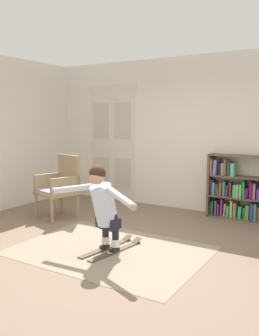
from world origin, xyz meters
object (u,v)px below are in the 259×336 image
wicker_chair (60,185)px  skis_pair (112,248)px  person_skier (103,203)px  bookshelf (252,194)px

wicker_chair → skis_pair: 2.00m
person_skier → bookshelf: bearing=63.8°
skis_pair → person_skier: bearing=-98.8°
wicker_chair → bookshelf: bearing=27.6°
wicker_chair → skis_pair: wicker_chair is taller
wicker_chair → skis_pair: (1.71, -0.88, -0.56)m
bookshelf → person_skier: size_ratio=1.13×
bookshelf → person_skier: 2.90m
bookshelf → skis_pair: 2.77m
wicker_chair → person_skier: (1.68, -1.04, 0.09)m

